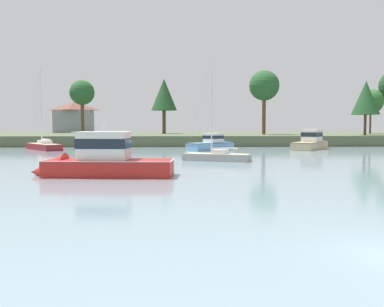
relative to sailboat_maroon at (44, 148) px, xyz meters
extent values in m
cube|color=#4C563D|center=(26.39, 33.24, 0.65)|extent=(173.16, 51.62, 1.84)
cube|color=maroon|center=(-0.01, 0.01, -0.14)|extent=(7.32, 8.80, 1.52)
cube|color=#CCB78E|center=(-0.01, 0.01, 0.64)|extent=(6.76, 8.19, 0.04)
cube|color=silver|center=(0.26, -0.35, 0.93)|extent=(2.45, 2.55, 0.54)
cylinder|color=silver|center=(-0.43, 0.60, 6.41)|extent=(0.18, 0.18, 11.50)
cylinder|color=silver|center=(0.63, -0.87, 1.31)|extent=(2.24, 3.03, 0.15)
cylinder|color=silver|center=(0.63, -0.87, 1.36)|extent=(2.02, 2.73, 0.14)
cylinder|color=#999999|center=(-1.50, 2.07, 6.39)|extent=(2.15, 2.96, 11.45)
cube|color=#669ECC|center=(25.02, -2.23, -0.02)|extent=(7.40, 6.65, 1.76)
cone|color=#669ECC|center=(27.91, 0.07, -0.02)|extent=(3.09, 3.14, 2.37)
cube|color=black|center=(25.02, -2.23, 0.84)|extent=(7.59, 6.83, 0.05)
cube|color=silver|center=(25.49, -1.86, 1.54)|extent=(3.09, 3.06, 1.34)
cube|color=#19232D|center=(25.49, -1.86, 1.67)|extent=(3.15, 3.12, 0.48)
cube|color=beige|center=(25.49, -1.86, 2.24)|extent=(3.51, 3.49, 0.06)
cylinder|color=silver|center=(25.49, -1.86, 2.76)|extent=(0.03, 0.03, 0.98)
cube|color=tan|center=(40.53, -0.38, -0.01)|extent=(7.73, 9.35, 1.81)
cone|color=tan|center=(43.15, 3.44, -0.01)|extent=(3.71, 3.68, 2.72)
cube|color=black|center=(40.53, -0.38, 0.86)|extent=(7.93, 9.57, 0.05)
cube|color=silver|center=(41.05, 0.37, 1.82)|extent=(3.87, 4.10, 1.85)
cube|color=#19232D|center=(41.05, 0.37, 2.00)|extent=(3.94, 4.18, 0.67)
cube|color=beige|center=(41.05, 0.37, 2.78)|extent=(4.41, 4.65, 0.06)
cylinder|color=silver|center=(41.05, 0.37, 3.60)|extent=(0.03, 0.03, 1.58)
cube|color=#B2231E|center=(14.93, -34.21, 0.00)|extent=(9.46, 3.97, 1.91)
cone|color=#B2231E|center=(10.34, -33.82, 0.00)|extent=(2.82, 3.09, 2.88)
cube|color=silver|center=(14.93, -34.21, 0.93)|extent=(9.66, 4.12, 0.05)
cube|color=silver|center=(14.55, -34.18, 1.95)|extent=(3.74, 2.85, 1.98)
cube|color=#19232D|center=(14.55, -34.18, 2.15)|extent=(3.81, 2.91, 0.71)
cube|color=beige|center=(14.55, -34.18, 2.97)|extent=(4.19, 3.29, 0.06)
cylinder|color=silver|center=(14.55, -34.18, 3.88)|extent=(0.03, 0.03, 1.75)
cube|color=gray|center=(24.14, -20.86, -0.17)|extent=(7.31, 4.67, 1.21)
cube|color=#CCB78E|center=(24.14, -20.86, 0.46)|extent=(6.82, 4.27, 0.04)
cube|color=silver|center=(24.46, -21.00, 0.69)|extent=(1.95, 1.81, 0.42)
cylinder|color=silver|center=(23.62, -20.63, 5.40)|extent=(0.14, 0.14, 9.84)
cylinder|color=silver|center=(24.92, -21.19, 1.00)|extent=(2.65, 1.22, 0.11)
cylinder|color=silver|center=(24.92, -21.19, 1.05)|extent=(2.40, 1.13, 0.14)
cylinder|color=#999999|center=(22.32, -20.07, 5.37)|extent=(2.62, 1.14, 9.79)
cylinder|color=brown|center=(55.33, 13.61, 4.74)|extent=(0.49, 0.49, 6.34)
cone|color=#1E4723|center=(55.33, 13.61, 8.54)|extent=(5.13, 5.13, 6.27)
cylinder|color=brown|center=(17.45, 29.49, 5.73)|extent=(0.76, 0.76, 8.33)
cone|color=#1E4723|center=(17.45, 29.49, 10.12)|extent=(5.65, 5.65, 6.91)
cylinder|color=brown|center=(0.03, 27.86, 5.37)|extent=(0.74, 0.74, 7.61)
sphere|color=#235128|center=(0.03, 27.86, 10.37)|extent=(5.29, 5.29, 5.29)
cylinder|color=brown|center=(37.45, 19.40, 5.73)|extent=(0.71, 0.71, 8.32)
sphere|color=#235128|center=(37.45, 19.40, 11.23)|extent=(5.94, 5.94, 5.94)
cylinder|color=brown|center=(61.60, 25.17, 4.43)|extent=(0.41, 0.41, 5.72)
sphere|color=#2D602D|center=(61.60, 25.17, 8.48)|extent=(5.30, 5.30, 5.30)
cube|color=gray|center=(-4.82, 41.10, 4.32)|extent=(8.58, 6.77, 5.50)
pyramid|color=brown|center=(-4.82, 41.10, 8.04)|extent=(9.27, 7.31, 1.95)
camera|label=1|loc=(19.72, -66.19, 3.50)|focal=40.63mm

